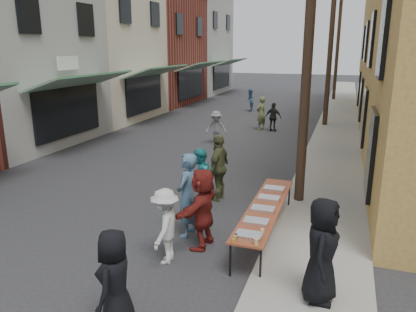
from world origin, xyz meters
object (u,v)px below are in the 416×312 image
Objects in this scene: utility_pole_mid at (331,42)px; utility_pole_far at (338,44)px; server at (322,250)px; guest_front_c at (200,178)px; utility_pole_near at (309,36)px; guest_front_a at (115,282)px; catering_tray_sausage at (249,235)px; serving_table at (265,208)px.

utility_pole_far is (0.00, 12.00, 0.00)m from utility_pole_mid.
server is at bearing -87.03° from utility_pole_mid.
utility_pole_near is at bearing 116.78° from guest_front_c.
utility_pole_near is at bearing -90.00° from utility_pole_far.
guest_front_a is at bearing -107.76° from utility_pole_near.
utility_pole_mid and utility_pole_far have the same top height.
guest_front_c is (-2.54, -25.17, -3.68)m from utility_pole_far.
utility_pole_near is at bearing 156.78° from guest_front_a.
server is at bearing 114.75° from guest_front_a.
utility_pole_mid is 18.00× the size of catering_tray_sausage.
utility_pole_near is at bearing 82.94° from catering_tray_sausage.
utility_pole_near is 1.00× the size of utility_pole_far.
catering_tray_sausage is (-0.00, -1.65, 0.08)m from serving_table.
catering_tray_sausage is 0.30× the size of guest_front_a.
utility_pole_far is 28.84m from server.
catering_tray_sausage is 0.28× the size of server.
serving_table is at bearing 90.00° from catering_tray_sausage.
guest_front_a is (-2.02, -30.29, -3.66)m from utility_pole_far.
utility_pole_mid is 13.91m from guest_front_c.
utility_pole_far is at bearing 88.98° from catering_tray_sausage.
guest_front_c is at bearing -100.90° from utility_pole_mid.
guest_front_c is at bearing 149.21° from serving_table.
guest_front_c is at bearing -179.65° from guest_front_a.
guest_front_a is at bearing -123.89° from catering_tray_sausage.
guest_front_a reaches higher than guest_front_c.
serving_table is 2.39× the size of guest_front_a.
guest_front_a is 1.02× the size of guest_front_c.
utility_pole_near is at bearing 78.17° from serving_table.
utility_pole_mid reaches higher than catering_tray_sausage.
serving_table is (-0.50, -14.39, -3.79)m from utility_pole_mid.
catering_tray_sausage is (-0.50, -16.04, -3.71)m from utility_pole_mid.
guest_front_a is (-1.52, -2.26, 0.05)m from catering_tray_sausage.
serving_table is at bearing -101.83° from utility_pole_near.
utility_pole_near is 5.48× the size of guest_front_c.
server is (0.86, -16.62, -3.49)m from utility_pole_mid.
utility_pole_near is 4.62m from guest_front_c.
utility_pole_near and utility_pole_far have the same top height.
server reaches higher than guest_front_a.
server is at bearing -23.08° from catering_tray_sausage.
utility_pole_mid is at bearing 90.00° from utility_pole_near.
utility_pole_mid is 2.25× the size of serving_table.
serving_table is 2.37m from guest_front_c.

